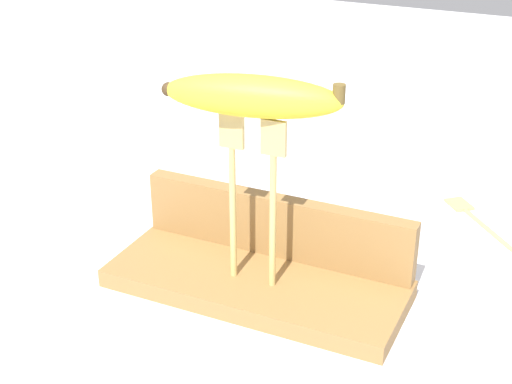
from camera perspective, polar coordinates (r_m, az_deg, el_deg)
The scene contains 6 objects.
ground_plane at distance 0.82m, azimuth 0.00°, elevation -7.58°, with size 3.00×3.00×0.00m, color silver.
wooden_board at distance 0.82m, azimuth 0.00°, elevation -6.99°, with size 0.32×0.13×0.02m, color olive.
board_backstop at distance 0.84m, azimuth 1.57°, elevation -2.55°, with size 0.31×0.02×0.07m, color olive.
fork_stand_center at distance 0.75m, azimuth -0.27°, elevation 0.44°, with size 0.07×0.01×0.18m.
banana_raised_center at distance 0.72m, azimuth -0.29°, elevation 7.31°, with size 0.18×0.07×0.04m.
fork_fallen_near at distance 1.00m, azimuth 16.57°, elevation -2.02°, with size 0.13×0.15×0.01m.
Camera 1 is at (0.29, -0.62, 0.45)m, focal length 52.65 mm.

